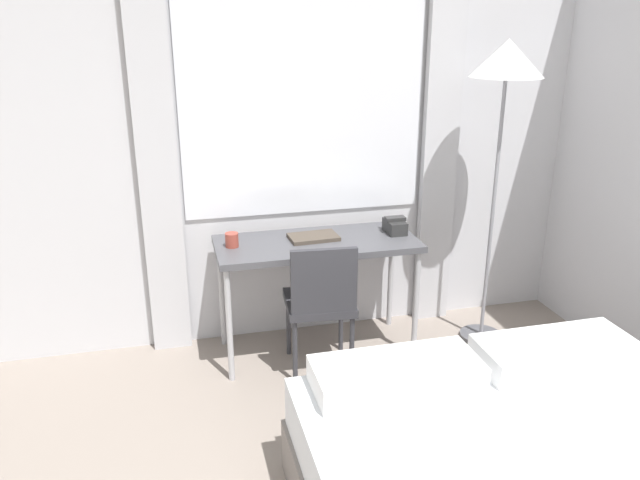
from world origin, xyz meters
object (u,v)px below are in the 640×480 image
Objects in this scene: desk_chair at (321,299)px; mug at (232,240)px; telephone at (395,226)px; book at (313,237)px; desk at (317,251)px; standing_lamp at (506,78)px.

desk_chair is 0.64m from mug.
mug reaches higher than desk_chair.
desk_chair is at bearing -152.75° from telephone.
book is at bearing 2.16° from mug.
desk_chair is at bearing -95.32° from book.
telephone reaches higher than desk.
standing_lamp reaches higher than desk.
standing_lamp is 6.27× the size of book.
book is at bearing 179.42° from telephone.
book is at bearing 106.61° from desk.
telephone is 2.10× the size of mug.
standing_lamp is at bearing -7.82° from book.
standing_lamp is 1.10m from telephone.
book is (-0.53, 0.01, -0.03)m from telephone.
desk_chair is 2.71× the size of book.
mug is at bearing 155.07° from desk_chair.
desk is 14.44× the size of mug.
mug is (-0.52, 0.02, 0.11)m from desk.
book is at bearing 172.18° from standing_lamp.
telephone is (0.56, 0.29, 0.32)m from desk_chair.
desk_chair is at bearing -29.85° from mug.
book is at bearing 89.60° from desk_chair.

